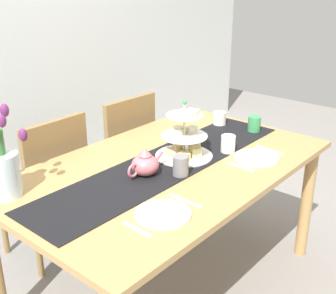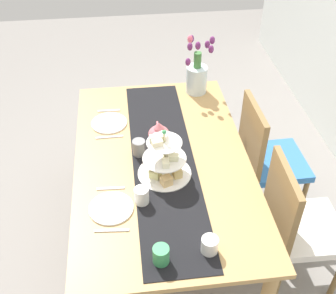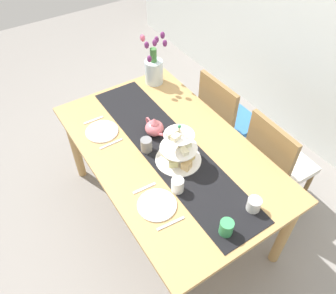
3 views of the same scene
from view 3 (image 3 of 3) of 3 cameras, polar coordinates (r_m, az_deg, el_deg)
ground_plane at (r=2.86m, az=0.01°, el=-10.84°), size 8.00×8.00×0.00m
dining_table at (r=2.34m, az=0.02°, el=-1.95°), size 1.68×1.01×0.75m
chair_left at (r=2.91m, az=9.58°, el=4.82°), size 0.43×0.43×0.91m
chair_right at (r=2.65m, az=17.69°, el=-2.37°), size 0.43×0.43×0.91m
table_runner at (r=2.27m, az=0.16°, el=-0.19°), size 1.60×0.36×0.00m
tiered_cake_stand at (r=2.13m, az=1.82°, el=-0.65°), size 0.30×0.30×0.30m
teapot at (r=2.33m, az=-2.32°, el=3.32°), size 0.24×0.13×0.14m
tulip_vase at (r=2.78m, az=-2.42°, el=13.25°), size 0.22×0.21×0.41m
cream_jug at (r=1.99m, az=14.30°, el=-9.41°), size 0.08×0.08×0.08m
dinner_plate_left at (r=2.42m, az=-11.09°, el=2.62°), size 0.23×0.23×0.01m
fork_left at (r=2.53m, az=-12.48°, el=4.46°), size 0.02×0.15×0.01m
knife_left at (r=2.33m, az=-9.58°, el=0.54°), size 0.02×0.17×0.01m
dinner_plate_right at (r=1.97m, az=-1.88°, el=-9.74°), size 0.23×0.23×0.01m
fork_right at (r=2.05m, az=-4.02°, el=-6.95°), size 0.02×0.15×0.01m
knife_right at (r=1.91m, az=0.47°, el=-12.80°), size 0.03×0.17×0.01m
mug_grey at (r=2.22m, az=-3.68°, el=0.35°), size 0.08×0.08×0.09m
mug_white_text at (r=2.00m, az=1.62°, el=-6.49°), size 0.08×0.08×0.09m
mug_orange at (r=1.87m, az=9.82°, el=-13.27°), size 0.08×0.08×0.09m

